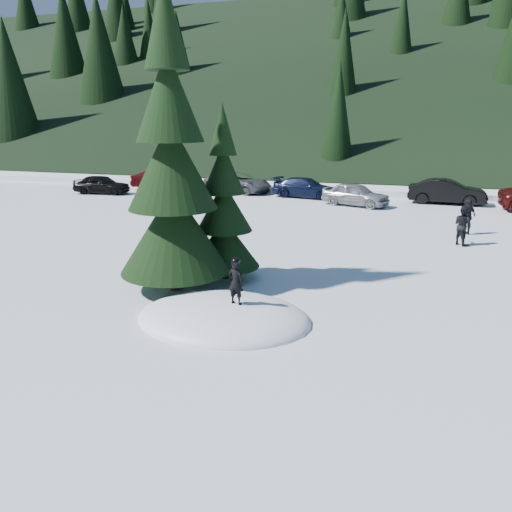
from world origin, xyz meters
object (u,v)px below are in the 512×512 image
(car_4, at_px, (356,194))
(child_skier, at_px, (236,282))
(car_1, at_px, (162,179))
(car_2, at_px, (238,183))
(spruce_tall, at_px, (172,177))
(car_3, at_px, (306,188))
(car_0, at_px, (102,184))
(adult_0, at_px, (463,225))
(car_5, at_px, (447,192))
(adult_1, at_px, (468,217))
(spruce_short, at_px, (224,213))

(car_4, bearing_deg, child_skier, -163.68)
(car_1, xyz_separation_m, car_2, (5.82, 0.08, -0.03))
(spruce_tall, distance_m, car_3, 18.99)
(car_0, bearing_deg, child_skier, -143.73)
(car_1, bearing_deg, car_2, -103.21)
(child_skier, bearing_deg, car_1, -48.72)
(adult_0, bearing_deg, car_0, 27.81)
(adult_0, distance_m, car_4, 9.73)
(child_skier, height_order, car_0, child_skier)
(spruce_tall, height_order, car_0, spruce_tall)
(car_0, height_order, car_5, car_5)
(adult_1, distance_m, car_1, 21.79)
(child_skier, distance_m, car_2, 22.88)
(spruce_tall, relative_size, child_skier, 7.76)
(car_0, bearing_deg, car_5, -88.75)
(car_5, bearing_deg, car_2, 88.80)
(spruce_short, xyz_separation_m, adult_0, (7.47, 6.97, -1.31))
(adult_1, height_order, car_0, adult_1)
(car_2, xyz_separation_m, car_3, (4.97, -0.92, -0.04))
(adult_0, relative_size, car_4, 0.41)
(car_4, bearing_deg, car_0, 109.66)
(car_4, bearing_deg, car_5, -46.80)
(car_3, bearing_deg, child_skier, -163.49)
(car_0, bearing_deg, adult_0, -115.24)
(car_1, bearing_deg, car_3, -108.42)
(adult_1, height_order, car_5, adult_1)
(spruce_short, xyz_separation_m, car_5, (7.36, 17.52, -1.37))
(adult_1, bearing_deg, spruce_short, 3.00)
(adult_0, distance_m, car_3, 13.55)
(car_0, distance_m, car_1, 4.36)
(car_0, xyz_separation_m, car_1, (2.74, 3.40, 0.06))
(child_skier, distance_m, car_4, 18.43)
(child_skier, height_order, car_3, child_skier)
(car_5, bearing_deg, spruce_tall, 158.34)
(car_3, bearing_deg, car_5, -80.17)
(car_1, distance_m, car_3, 10.82)
(car_2, bearing_deg, car_0, 128.72)
(car_2, bearing_deg, adult_1, -106.85)
(child_skier, relative_size, car_3, 0.25)
(car_2, height_order, car_4, car_2)
(adult_0, relative_size, car_0, 0.43)
(car_1, distance_m, car_2, 5.82)
(adult_1, distance_m, car_3, 12.25)
(adult_1, bearing_deg, car_0, -60.62)
(adult_0, bearing_deg, spruce_short, 90.38)
(car_1, bearing_deg, child_skier, -161.79)
(car_1, xyz_separation_m, car_5, (19.31, -0.72, 0.03))
(car_1, xyz_separation_m, car_4, (14.21, -3.06, -0.03))
(adult_0, height_order, car_2, adult_0)
(spruce_tall, height_order, car_4, spruce_tall)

